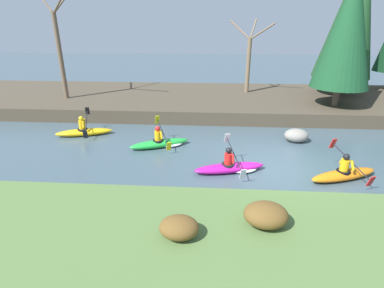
# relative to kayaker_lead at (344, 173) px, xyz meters

# --- Properties ---
(ground_plane) EXTENTS (90.00, 90.00, 0.00)m
(ground_plane) POSITION_rel_kayaker_lead_xyz_m (-2.41, 0.64, -0.22)
(ground_plane) COLOR #425660
(riverbank_far) EXTENTS (44.00, 8.42, 0.75)m
(riverbank_far) POSITION_rel_kayaker_lead_xyz_m (-2.41, 9.85, 0.15)
(riverbank_far) COLOR #4C4233
(riverbank_far) RESTS_ON ground
(conifer_tree_far_left) EXTENTS (3.13, 3.13, 7.30)m
(conifer_tree_far_left) POSITION_rel_kayaker_lead_xyz_m (2.31, 7.63, 4.71)
(conifer_tree_far_left) COLOR brown
(conifer_tree_far_left) RESTS_ON riverbank_far
(conifer_tree_left) EXTENTS (3.43, 3.43, 7.63)m
(conifer_tree_left) POSITION_rel_kayaker_lead_xyz_m (3.45, 10.67, 4.93)
(conifer_tree_left) COLOR brown
(conifer_tree_left) RESTS_ON riverbank_far
(conifer_tree_mid_left) EXTENTS (2.49, 2.49, 7.84)m
(conifer_tree_mid_left) POSITION_rel_kayaker_lead_xyz_m (4.19, 10.78, 4.97)
(conifer_tree_mid_left) COLOR brown
(conifer_tree_mid_left) RESTS_ON riverbank_far
(bare_tree_upstream) EXTENTS (3.74, 3.70, 6.80)m
(bare_tree_upstream) POSITION_rel_kayaker_lead_xyz_m (-14.09, 8.43, 3.73)
(bare_tree_upstream) COLOR brown
(bare_tree_upstream) RESTS_ON riverbank_far
(bare_tree_mid_upstream) EXTENTS (2.68, 2.65, 4.78)m
(bare_tree_mid_upstream) POSITION_rel_kayaker_lead_xyz_m (-2.43, 11.00, 2.79)
(bare_tree_mid_upstream) COLOR #7A664C
(bare_tree_mid_upstream) RESTS_ON riverbank_far
(shrub_clump_second) EXTENTS (0.94, 0.78, 0.51)m
(shrub_clump_second) POSITION_rel_kayaker_lead_xyz_m (-5.52, -4.19, 0.59)
(shrub_clump_second) COLOR brown
(shrub_clump_second) RESTS_ON riverbank_near
(shrub_clump_third) EXTENTS (1.10, 0.92, 0.60)m
(shrub_clump_third) POSITION_rel_kayaker_lead_xyz_m (-3.43, -3.61, 0.63)
(shrub_clump_third) COLOR brown
(shrub_clump_third) RESTS_ON riverbank_near
(kayaker_lead) EXTENTS (2.73, 1.99, 1.20)m
(kayaker_lead) POSITION_rel_kayaker_lead_xyz_m (0.00, 0.00, 0.00)
(kayaker_lead) COLOR orange
(kayaker_lead) RESTS_ON ground
(kayaker_middle) EXTENTS (2.77, 2.04, 1.20)m
(kayaker_middle) POSITION_rel_kayaker_lead_xyz_m (-4.00, 0.30, -0.02)
(kayaker_middle) COLOR #C61999
(kayaker_middle) RESTS_ON ground
(kayaker_trailing) EXTENTS (2.71, 1.96, 1.20)m
(kayaker_trailing) POSITION_rel_kayaker_lead_xyz_m (-7.05, 2.54, -0.02)
(kayaker_trailing) COLOR green
(kayaker_trailing) RESTS_ON ground
(kayaker_far_back) EXTENTS (2.77, 2.03, 1.20)m
(kayaker_far_back) POSITION_rel_kayaker_lead_xyz_m (-11.14, 3.74, 0.00)
(kayaker_far_back) COLOR yellow
(kayaker_far_back) RESTS_ON ground
(boulder_midstream) EXTENTS (1.12, 0.87, 0.63)m
(boulder_midstream) POSITION_rel_kayaker_lead_xyz_m (-0.81, 3.60, 0.09)
(boulder_midstream) COLOR gray
(boulder_midstream) RESTS_ON ground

